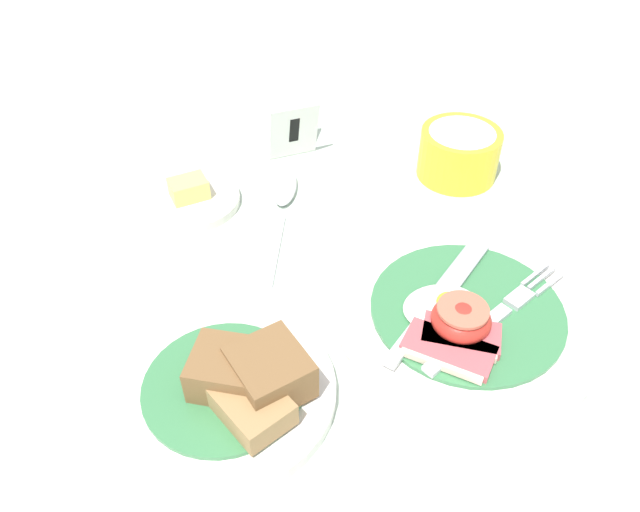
{
  "coord_description": "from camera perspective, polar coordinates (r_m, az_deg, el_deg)",
  "views": [
    {
      "loc": [
        -0.12,
        -0.36,
        0.43
      ],
      "look_at": [
        -0.01,
        0.08,
        0.02
      ],
      "focal_mm": 35.0,
      "sensor_mm": 36.0,
      "label": 1
    }
  ],
  "objects": [
    {
      "name": "bread_plate",
      "position": [
        0.51,
        -7.92,
        -11.73
      ],
      "size": [
        0.18,
        0.18,
        0.05
      ],
      "color": "silver",
      "rests_on": "ground_plane"
    },
    {
      "name": "teaspoon_by_saucer",
      "position": [
        0.7,
        -3.47,
        4.93
      ],
      "size": [
        0.08,
        0.19,
        0.01
      ],
      "rotation": [
        0.0,
        0.0,
        1.24
      ],
      "color": "silver",
      "rests_on": "ground_plane"
    },
    {
      "name": "number_card",
      "position": [
        0.77,
        -2.7,
        11.67
      ],
      "size": [
        0.06,
        0.05,
        0.07
      ],
      "rotation": [
        0.0,
        0.0,
        0.11
      ],
      "color": "white",
      "rests_on": "ground_plane"
    },
    {
      "name": "sugar_cup",
      "position": [
        0.75,
        12.59,
        9.24
      ],
      "size": [
        0.09,
        0.09,
        0.06
      ],
      "color": "yellow",
      "rests_on": "ground_plane"
    },
    {
      "name": "breakfast_plate",
      "position": [
        0.58,
        13.04,
        -5.36
      ],
      "size": [
        0.24,
        0.24,
        0.04
      ],
      "color": "silver",
      "rests_on": "ground_plane"
    },
    {
      "name": "ground_plane",
      "position": [
        0.57,
        2.87,
        -6.64
      ],
      "size": [
        3.0,
        3.0,
        0.0
      ],
      "primitive_type": "plane",
      "color": "#B7CCB7"
    },
    {
      "name": "butter_dish",
      "position": [
        0.71,
        -11.77,
        5.2
      ],
      "size": [
        0.11,
        0.11,
        0.03
      ],
      "color": "silver",
      "rests_on": "ground_plane"
    }
  ]
}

